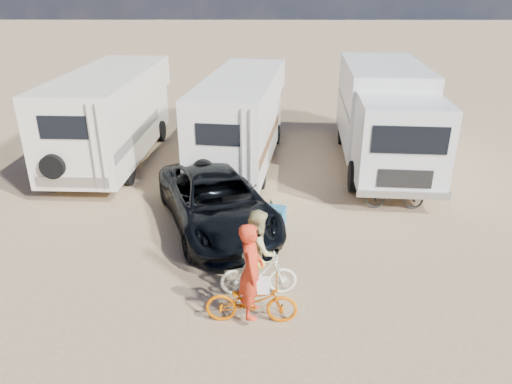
{
  "coord_description": "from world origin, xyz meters",
  "views": [
    {
      "loc": [
        0.12,
        -8.77,
        5.74
      ],
      "look_at": [
        0.06,
        1.22,
        1.3
      ],
      "focal_mm": 33.63,
      "sensor_mm": 36.0,
      "label": 1
    }
  ],
  "objects_px": {
    "bike_parked": "(395,195)",
    "bike_man": "(251,301)",
    "bike_woman": "(259,275)",
    "box_truck": "(385,119)",
    "cooler": "(273,216)",
    "crate": "(279,206)",
    "rv_main": "(242,121)",
    "dark_suv": "(217,201)",
    "rider_woman": "(259,258)",
    "rv_left": "(112,117)",
    "rider_man": "(251,279)"
  },
  "relations": [
    {
      "from": "bike_parked",
      "to": "bike_man",
      "type": "bearing_deg",
      "value": 143.26
    },
    {
      "from": "bike_parked",
      "to": "bike_woman",
      "type": "bearing_deg",
      "value": 138.88
    },
    {
      "from": "box_truck",
      "to": "cooler",
      "type": "xyz_separation_m",
      "value": [
        -3.72,
        -4.29,
        -1.36
      ]
    },
    {
      "from": "bike_parked",
      "to": "crate",
      "type": "bearing_deg",
      "value": 96.57
    },
    {
      "from": "rv_main",
      "to": "bike_man",
      "type": "bearing_deg",
      "value": -79.1
    },
    {
      "from": "box_truck",
      "to": "dark_suv",
      "type": "height_order",
      "value": "box_truck"
    },
    {
      "from": "bike_woman",
      "to": "rider_woman",
      "type": "distance_m",
      "value": 0.38
    },
    {
      "from": "bike_parked",
      "to": "rv_left",
      "type": "bearing_deg",
      "value": 67.94
    },
    {
      "from": "rv_main",
      "to": "crate",
      "type": "height_order",
      "value": "rv_main"
    },
    {
      "from": "rider_woman",
      "to": "crate",
      "type": "relative_size",
      "value": 4.02
    },
    {
      "from": "rider_woman",
      "to": "bike_parked",
      "type": "distance_m",
      "value": 5.42
    },
    {
      "from": "bike_woman",
      "to": "box_truck",
      "type": "bearing_deg",
      "value": -33.05
    },
    {
      "from": "crate",
      "to": "bike_man",
      "type": "bearing_deg",
      "value": -98.57
    },
    {
      "from": "rv_left",
      "to": "bike_parked",
      "type": "height_order",
      "value": "rv_left"
    },
    {
      "from": "rv_main",
      "to": "crate",
      "type": "distance_m",
      "value": 4.26
    },
    {
      "from": "rv_left",
      "to": "cooler",
      "type": "xyz_separation_m",
      "value": [
        5.32,
        -4.84,
        -1.25
      ]
    },
    {
      "from": "rv_main",
      "to": "bike_man",
      "type": "xyz_separation_m",
      "value": [
        0.45,
        -8.42,
        -1.01
      ]
    },
    {
      "from": "rv_main",
      "to": "bike_woman",
      "type": "xyz_separation_m",
      "value": [
        0.58,
        -7.6,
        -1.0
      ]
    },
    {
      "from": "rv_left",
      "to": "bike_woman",
      "type": "height_order",
      "value": "rv_left"
    },
    {
      "from": "bike_parked",
      "to": "crate",
      "type": "distance_m",
      "value": 3.16
    },
    {
      "from": "box_truck",
      "to": "bike_parked",
      "type": "distance_m",
      "value": 3.53
    },
    {
      "from": "rv_left",
      "to": "cooler",
      "type": "distance_m",
      "value": 7.3
    },
    {
      "from": "dark_suv",
      "to": "bike_parked",
      "type": "distance_m",
      "value": 4.86
    },
    {
      "from": "cooler",
      "to": "bike_parked",
      "type": "bearing_deg",
      "value": 33.28
    },
    {
      "from": "dark_suv",
      "to": "rider_woman",
      "type": "bearing_deg",
      "value": -90.0
    },
    {
      "from": "bike_woman",
      "to": "rider_man",
      "type": "xyz_separation_m",
      "value": [
        -0.13,
        -0.82,
        0.45
      ]
    },
    {
      "from": "rv_left",
      "to": "dark_suv",
      "type": "height_order",
      "value": "rv_left"
    },
    {
      "from": "box_truck",
      "to": "crate",
      "type": "bearing_deg",
      "value": -129.96
    },
    {
      "from": "dark_suv",
      "to": "crate",
      "type": "xyz_separation_m",
      "value": [
        1.6,
        0.79,
        -0.51
      ]
    },
    {
      "from": "bike_woman",
      "to": "rv_main",
      "type": "bearing_deg",
      "value": 0.68
    },
    {
      "from": "crate",
      "to": "bike_parked",
      "type": "bearing_deg",
      "value": 4.6
    },
    {
      "from": "bike_woman",
      "to": "crate",
      "type": "distance_m",
      "value": 3.74
    },
    {
      "from": "rv_main",
      "to": "rider_man",
      "type": "bearing_deg",
      "value": -79.1
    },
    {
      "from": "rv_main",
      "to": "rider_woman",
      "type": "distance_m",
      "value": 7.65
    },
    {
      "from": "bike_woman",
      "to": "bike_parked",
      "type": "distance_m",
      "value": 5.4
    },
    {
      "from": "dark_suv",
      "to": "bike_parked",
      "type": "relative_size",
      "value": 3.13
    },
    {
      "from": "box_truck",
      "to": "bike_woman",
      "type": "distance_m",
      "value": 8.4
    },
    {
      "from": "dark_suv",
      "to": "bike_woman",
      "type": "height_order",
      "value": "dark_suv"
    },
    {
      "from": "bike_man",
      "to": "crate",
      "type": "distance_m",
      "value": 4.57
    },
    {
      "from": "dark_suv",
      "to": "crate",
      "type": "relative_size",
      "value": 11.75
    },
    {
      "from": "bike_parked",
      "to": "cooler",
      "type": "relative_size",
      "value": 2.6
    },
    {
      "from": "rv_main",
      "to": "cooler",
      "type": "height_order",
      "value": "rv_main"
    },
    {
      "from": "box_truck",
      "to": "crate",
      "type": "height_order",
      "value": "box_truck"
    },
    {
      "from": "rv_left",
      "to": "rider_woman",
      "type": "height_order",
      "value": "rv_left"
    },
    {
      "from": "rider_man",
      "to": "crate",
      "type": "bearing_deg",
      "value": -7.06
    },
    {
      "from": "rider_man",
      "to": "bike_parked",
      "type": "height_order",
      "value": "rider_man"
    },
    {
      "from": "crate",
      "to": "rider_woman",
      "type": "bearing_deg",
      "value": -98.48
    },
    {
      "from": "bike_man",
      "to": "bike_parked",
      "type": "height_order",
      "value": "bike_man"
    },
    {
      "from": "rider_woman",
      "to": "cooler",
      "type": "height_order",
      "value": "rider_woman"
    },
    {
      "from": "dark_suv",
      "to": "rider_woman",
      "type": "xyz_separation_m",
      "value": [
        1.05,
        -2.91,
        0.16
      ]
    }
  ]
}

